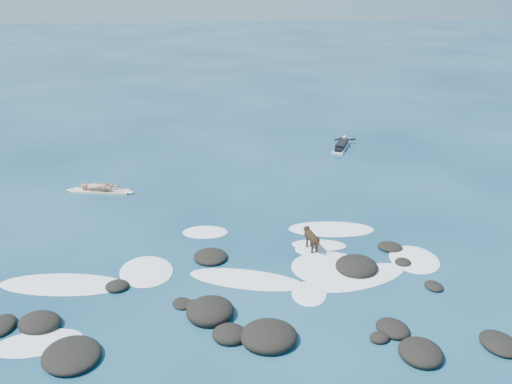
{
  "coord_description": "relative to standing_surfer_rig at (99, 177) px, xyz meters",
  "views": [
    {
      "loc": [
        -0.64,
        -16.07,
        9.07
      ],
      "look_at": [
        1.06,
        4.0,
        0.9
      ],
      "focal_mm": 40.0,
      "sensor_mm": 36.0,
      "label": 1
    }
  ],
  "objects": [
    {
      "name": "dog",
      "position": [
        7.98,
        -5.92,
        -0.16
      ],
      "size": [
        0.5,
        1.18,
        0.76
      ],
      "rotation": [
        0.0,
        0.0,
        1.83
      ],
      "color": "black",
      "rests_on": "ground"
    },
    {
      "name": "reef_rocks",
      "position": [
        5.56,
        -9.65,
        -0.55
      ],
      "size": [
        13.94,
        6.83,
        0.59
      ],
      "color": "black",
      "rests_on": "ground"
    },
    {
      "name": "ground",
      "position": [
        5.33,
        -6.75,
        -0.67
      ],
      "size": [
        160.0,
        160.0,
        0.0
      ],
      "primitive_type": "plane",
      "color": "#0A2642",
      "rests_on": "ground"
    },
    {
      "name": "standing_surfer_rig",
      "position": [
        0.0,
        0.0,
        0.0
      ],
      "size": [
        2.96,
        0.95,
        1.69
      ],
      "rotation": [
        0.0,
        0.0,
        -0.18
      ],
      "color": "beige",
      "rests_on": "ground"
    },
    {
      "name": "breaking_foam",
      "position": [
        6.04,
        -7.02,
        -0.66
      ],
      "size": [
        13.97,
        7.55,
        0.12
      ],
      "color": "white",
      "rests_on": "ground"
    },
    {
      "name": "paddling_surfer_rig",
      "position": [
        11.57,
        5.23,
        -0.51
      ],
      "size": [
        1.61,
        2.54,
        0.45
      ],
      "rotation": [
        0.0,
        0.0,
        1.16
      ],
      "color": "white",
      "rests_on": "ground"
    }
  ]
}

